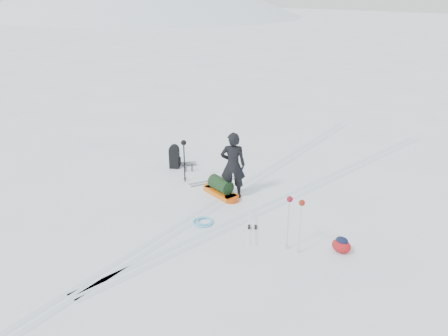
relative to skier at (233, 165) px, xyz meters
The scene contains 13 objects.
ground 1.05m from the skier, 95.16° to the right, with size 200.00×200.00×0.00m, color white.
ski_tracks 1.18m from the skier, 35.95° to the left, with size 3.38×17.97×0.01m.
skier is the anchor object (origin of this frame).
pulk_sled 0.82m from the skier, 154.47° to the right, with size 1.43×0.67×0.53m.
expedition_rucksack 2.84m from the skier, behind, with size 0.61×0.84×0.79m.
ski_poles_black 1.77m from the skier, behind, with size 0.16×0.17×1.33m.
ski_poles_silver 3.06m from the skier, 25.47° to the right, with size 0.42×0.15×1.33m.
touring_skis_grey 1.49m from the skier, 154.18° to the left, with size 0.98×1.64×0.06m.
touring_skis_white 2.05m from the skier, 36.08° to the right, with size 1.12×1.41×0.06m.
rope_coil 1.92m from the skier, 77.21° to the right, with size 0.59×0.59×0.06m.
small_daypack 3.75m from the skier, 10.17° to the right, with size 0.45×0.35×0.37m.
thermos_pair 2.41m from the skier, 166.99° to the left, with size 0.22×0.21×0.27m.
stuff_sack 1.15m from the skier, behind, with size 0.36×0.27×0.22m.
Camera 1 is at (6.92, -8.23, 5.49)m, focal length 35.00 mm.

